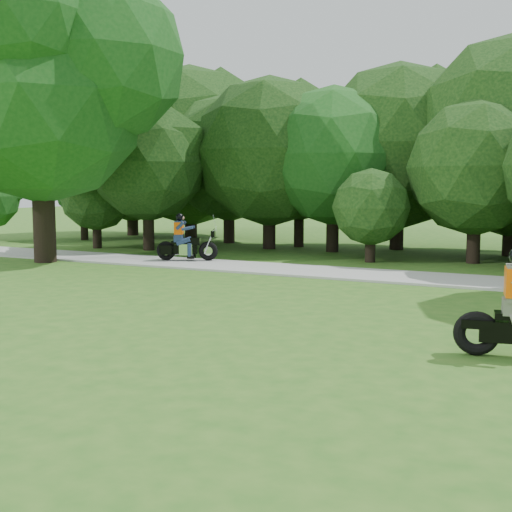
% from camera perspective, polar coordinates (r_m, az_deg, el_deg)
% --- Properties ---
extents(ground, '(100.00, 100.00, 0.00)m').
position_cam_1_polar(ground, '(9.63, -0.84, -7.94)').
color(ground, '#2D621C').
rests_on(ground, ground).
extents(walkway, '(60.00, 2.20, 0.06)m').
position_cam_1_polar(walkway, '(17.00, 11.78, -1.77)').
color(walkway, '#9D9D98').
rests_on(walkway, ground).
extents(tree_line, '(39.65, 11.88, 7.81)m').
position_cam_1_polar(tree_line, '(23.28, 19.30, 9.22)').
color(tree_line, black).
rests_on(tree_line, ground).
extents(big_tree_west, '(8.64, 6.56, 9.96)m').
position_cam_1_polar(big_tree_west, '(21.48, -18.12, 15.04)').
color(big_tree_west, black).
rests_on(big_tree_west, ground).
extents(touring_motorcycle, '(1.82, 1.13, 1.46)m').
position_cam_1_polar(touring_motorcycle, '(20.00, -6.49, 1.13)').
color(touring_motorcycle, black).
rests_on(touring_motorcycle, walkway).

